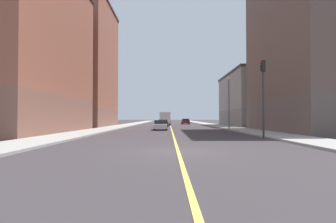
{
  "coord_description": "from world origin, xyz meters",
  "views": [
    {
      "loc": [
        -0.49,
        -13.92,
        1.66
      ],
      "look_at": [
        -0.31,
        31.59,
        2.64
      ],
      "focal_mm": 30.41,
      "sensor_mm": 36.0,
      "label": 1
    }
  ],
  "objects": [
    {
      "name": "sidewalk_right",
      "position": [
        -9.28,
        49.0,
        0.07
      ],
      "size": [
        3.7,
        168.0,
        0.15
      ],
      "primitive_type": "cube",
      "color": "#9E9B93",
      "rests_on": "ground"
    },
    {
      "name": "traffic_light_left_near",
      "position": [
        7.02,
        8.47,
        3.99
      ],
      "size": [
        0.4,
        0.32,
        6.18
      ],
      "color": "#2D2D2D",
      "rests_on": "ground"
    },
    {
      "name": "building_left_mid",
      "position": [
        15.66,
        40.96,
        5.12
      ],
      "size": [
        9.35,
        20.27,
        10.22
      ],
      "color": "slate",
      "rests_on": "ground"
    },
    {
      "name": "ground_plane",
      "position": [
        0.0,
        0.0,
        0.0
      ],
      "size": [
        400.0,
        400.0,
        0.0
      ],
      "primitive_type": "plane",
      "color": "#373034",
      "rests_on": "ground"
    },
    {
      "name": "sidewalk_left",
      "position": [
        9.28,
        49.0,
        0.07
      ],
      "size": [
        3.7,
        168.0,
        0.15
      ],
      "primitive_type": "cube",
      "color": "#9E9B93",
      "rests_on": "ground"
    },
    {
      "name": "car_black",
      "position": [
        -1.36,
        37.99,
        0.63
      ],
      "size": [
        1.92,
        3.97,
        1.3
      ],
      "color": "black",
      "rests_on": "ground"
    },
    {
      "name": "car_maroon",
      "position": [
        3.84,
        56.63,
        0.68
      ],
      "size": [
        2.03,
        3.98,
        1.39
      ],
      "color": "maroon",
      "rests_on": "ground"
    },
    {
      "name": "building_left_near",
      "position": [
        15.66,
        18.63,
        11.79
      ],
      "size": [
        9.35,
        19.21,
        23.56
      ],
      "color": "brown",
      "rests_on": "ground"
    },
    {
      "name": "building_right_corner",
      "position": [
        -15.66,
        16.13,
        9.1
      ],
      "size": [
        9.35,
        20.26,
        18.19
      ],
      "color": "brown",
      "rests_on": "ground"
    },
    {
      "name": "street_lamp_left_near",
      "position": [
        8.03,
        25.78,
        4.54
      ],
      "size": [
        0.36,
        0.36,
        7.25
      ],
      "color": "#4C4C51",
      "rests_on": "ground"
    },
    {
      "name": "building_right_midblock",
      "position": [
        -15.66,
        37.76,
        11.23
      ],
      "size": [
        9.35,
        17.74,
        22.43
      ],
      "color": "brown",
      "rests_on": "ground"
    },
    {
      "name": "box_truck",
      "position": [
        -1.1,
        47.82,
        1.51
      ],
      "size": [
        2.34,
        7.5,
        2.8
      ],
      "color": "maroon",
      "rests_on": "ground"
    },
    {
      "name": "car_silver",
      "position": [
        -1.52,
        24.15,
        0.63
      ],
      "size": [
        1.92,
        4.5,
        1.31
      ],
      "color": "silver",
      "rests_on": "ground"
    },
    {
      "name": "lane_center_stripe",
      "position": [
        0.0,
        49.0,
        0.01
      ],
      "size": [
        0.16,
        154.0,
        0.01
      ],
      "primitive_type": "cube",
      "color": "#E5D14C",
      "rests_on": "ground"
    }
  ]
}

